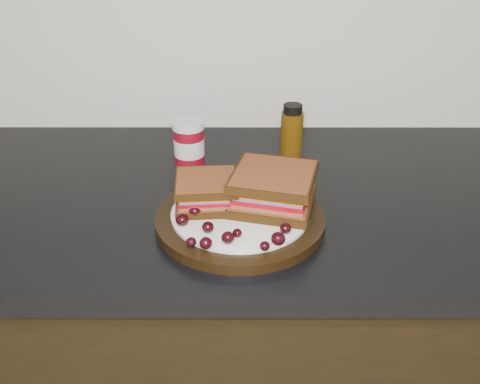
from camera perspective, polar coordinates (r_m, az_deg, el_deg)
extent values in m
cube|color=black|center=(1.28, -1.22, -18.39)|extent=(3.96, 0.58, 0.86)
cube|color=black|center=(1.00, -1.49, -0.72)|extent=(3.98, 0.60, 0.04)
cylinder|color=black|center=(0.88, 0.00, -2.89)|extent=(0.28, 0.28, 0.02)
ellipsoid|color=black|center=(0.84, -6.19, -2.96)|extent=(0.02, 0.02, 0.02)
ellipsoid|color=black|center=(0.82, -3.44, -3.76)|extent=(0.02, 0.02, 0.02)
ellipsoid|color=black|center=(0.79, -5.23, -5.32)|extent=(0.02, 0.02, 0.01)
ellipsoid|color=black|center=(0.78, -3.67, -5.45)|extent=(0.02, 0.02, 0.02)
ellipsoid|color=black|center=(0.79, -1.30, -4.88)|extent=(0.02, 0.02, 0.02)
ellipsoid|color=black|center=(0.81, -0.30, -4.41)|extent=(0.01, 0.01, 0.01)
ellipsoid|color=black|center=(0.78, 2.65, -5.77)|extent=(0.02, 0.02, 0.01)
ellipsoid|color=black|center=(0.79, 4.09, -4.99)|extent=(0.02, 0.02, 0.02)
ellipsoid|color=black|center=(0.82, 4.87, -3.89)|extent=(0.02, 0.02, 0.02)
ellipsoid|color=black|center=(0.85, 2.91, -2.62)|extent=(0.02, 0.02, 0.02)
ellipsoid|color=black|center=(0.86, 6.09, -2.03)|extent=(0.02, 0.02, 0.02)
ellipsoid|color=black|center=(0.88, 4.38, -1.32)|extent=(0.02, 0.02, 0.02)
ellipsoid|color=black|center=(0.89, 4.55, -1.13)|extent=(0.02, 0.02, 0.02)
ellipsoid|color=black|center=(0.93, 4.06, 0.48)|extent=(0.02, 0.02, 0.02)
ellipsoid|color=black|center=(0.91, -3.12, -0.31)|extent=(0.01, 0.01, 0.01)
ellipsoid|color=black|center=(0.89, -3.91, -1.12)|extent=(0.02, 0.02, 0.02)
ellipsoid|color=black|center=(0.87, -5.17, -1.57)|extent=(0.02, 0.02, 0.02)
ellipsoid|color=black|center=(0.86, -4.85, -2.07)|extent=(0.02, 0.02, 0.02)
ellipsoid|color=black|center=(0.91, -4.61, 0.08)|extent=(0.02, 0.02, 0.02)
ellipsoid|color=black|center=(0.91, -4.90, -0.19)|extent=(0.02, 0.02, 0.02)
ellipsoid|color=black|center=(0.86, -3.94, -2.05)|extent=(0.02, 0.02, 0.02)
cylinder|color=maroon|center=(1.07, -5.46, 5.20)|extent=(0.07, 0.07, 0.09)
cylinder|color=#4A2E07|center=(1.07, 5.52, 6.14)|extent=(0.05, 0.05, 0.12)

